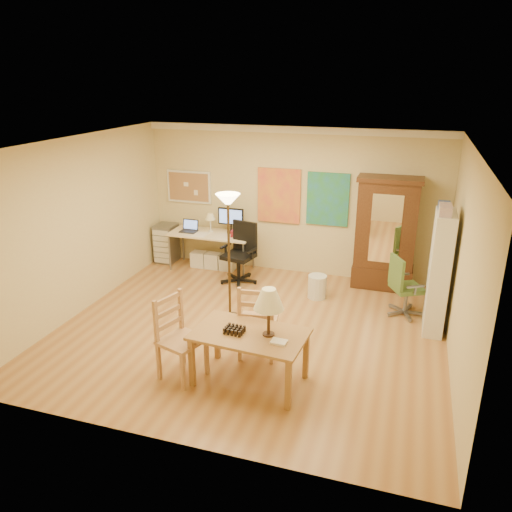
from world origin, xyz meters
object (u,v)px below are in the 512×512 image
(office_chair_green, at_px, (404,299))
(bookshelf, at_px, (439,273))
(dining_table, at_px, (256,324))
(office_chair_black, at_px, (240,267))
(computer_desk, at_px, (214,247))
(armoire, at_px, (385,241))

(office_chair_green, distance_m, bookshelf, 0.83)
(dining_table, xyz_separation_m, office_chair_green, (1.63, 2.44, -0.54))
(bookshelf, bearing_deg, office_chair_black, 166.18)
(dining_table, height_order, office_chair_black, dining_table)
(computer_desk, xyz_separation_m, office_chair_black, (0.69, -0.47, -0.15))
(computer_desk, height_order, armoire, armoire)
(office_chair_black, xyz_separation_m, office_chair_green, (2.87, -0.47, -0.03))
(dining_table, xyz_separation_m, office_chair_black, (-1.23, 2.91, -0.50))
(computer_desk, distance_m, armoire, 3.18)
(computer_desk, height_order, bookshelf, bookshelf)
(armoire, bearing_deg, bookshelf, -58.47)
(office_chair_green, height_order, bookshelf, bookshelf)
(armoire, height_order, bookshelf, armoire)
(office_chair_green, relative_size, bookshelf, 0.55)
(dining_table, distance_m, armoire, 3.67)
(computer_desk, relative_size, bookshelf, 0.89)
(computer_desk, bearing_deg, office_chair_black, -34.20)
(dining_table, height_order, armoire, armoire)
(armoire, xyz_separation_m, bookshelf, (0.84, -1.36, 0.03))
(dining_table, bearing_deg, office_chair_green, 56.19)
(computer_desk, height_order, office_chair_black, computer_desk)
(bookshelf, bearing_deg, computer_desk, 162.20)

